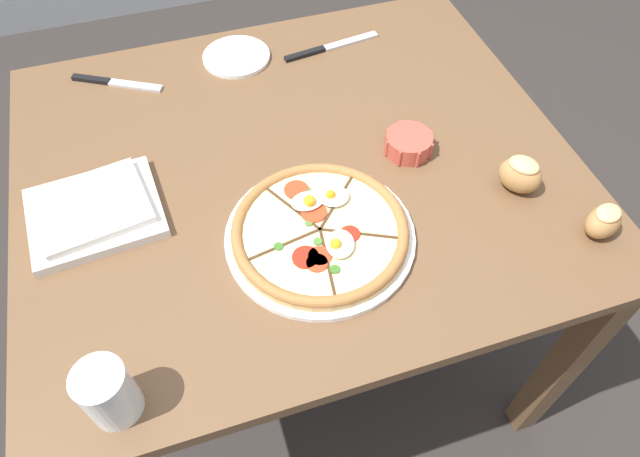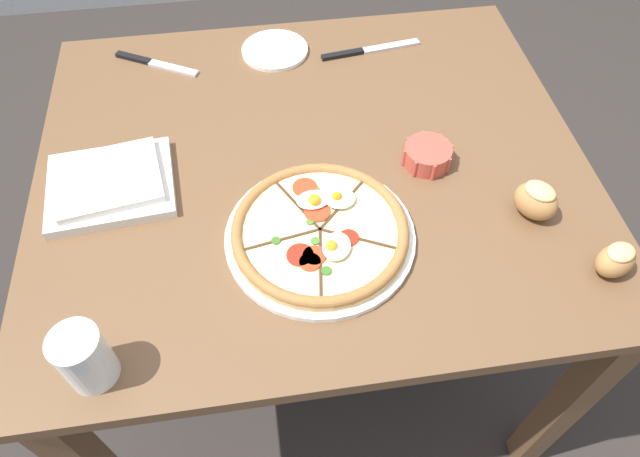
{
  "view_description": "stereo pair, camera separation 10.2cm",
  "coord_description": "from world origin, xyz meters",
  "px_view_note": "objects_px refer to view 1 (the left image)",
  "views": [
    {
      "loc": [
        -0.2,
        -0.79,
        1.62
      ],
      "look_at": [
        -0.01,
        -0.2,
        0.81
      ],
      "focal_mm": 32.0,
      "sensor_mm": 36.0,
      "label": 1
    },
    {
      "loc": [
        -0.1,
        -0.81,
        1.62
      ],
      "look_at": [
        -0.01,
        -0.2,
        0.81
      ],
      "focal_mm": 32.0,
      "sensor_mm": 36.0,
      "label": 2
    }
  ],
  "objects_px": {
    "ramekin_bowl": "(409,143)",
    "knife_spare": "(330,47)",
    "pizza": "(320,232)",
    "water_glass": "(109,395)",
    "knife_main": "(116,83)",
    "bread_piece_mid": "(520,174)",
    "side_saucer": "(236,57)",
    "napkin_folded": "(94,211)",
    "bread_piece_near": "(604,221)",
    "dining_table": "(298,196)"
  },
  "relations": [
    {
      "from": "dining_table",
      "to": "ramekin_bowl",
      "type": "relative_size",
      "value": 10.89
    },
    {
      "from": "ramekin_bowl",
      "to": "bread_piece_mid",
      "type": "relative_size",
      "value": 0.99
    },
    {
      "from": "dining_table",
      "to": "knife_spare",
      "type": "xyz_separation_m",
      "value": [
        0.19,
        0.34,
        0.12
      ]
    },
    {
      "from": "napkin_folded",
      "to": "knife_spare",
      "type": "distance_m",
      "value": 0.69
    },
    {
      "from": "ramekin_bowl",
      "to": "knife_main",
      "type": "bearing_deg",
      "value": 143.92
    },
    {
      "from": "napkin_folded",
      "to": "ramekin_bowl",
      "type": "bearing_deg",
      "value": -1.76
    },
    {
      "from": "knife_main",
      "to": "knife_spare",
      "type": "bearing_deg",
      "value": 26.51
    },
    {
      "from": "dining_table",
      "to": "bread_piece_near",
      "type": "bearing_deg",
      "value": -35.8
    },
    {
      "from": "pizza",
      "to": "bread_piece_near",
      "type": "xyz_separation_m",
      "value": [
        0.49,
        -0.14,
        0.02
      ]
    },
    {
      "from": "bread_piece_near",
      "to": "water_glass",
      "type": "distance_m",
      "value": 0.88
    },
    {
      "from": "bread_piece_mid",
      "to": "knife_main",
      "type": "xyz_separation_m",
      "value": [
        -0.72,
        0.56,
        -0.03
      ]
    },
    {
      "from": "dining_table",
      "to": "knife_main",
      "type": "height_order",
      "value": "knife_main"
    },
    {
      "from": "pizza",
      "to": "water_glass",
      "type": "height_order",
      "value": "water_glass"
    },
    {
      "from": "bread_piece_near",
      "to": "knife_spare",
      "type": "bearing_deg",
      "value": 112.94
    },
    {
      "from": "knife_main",
      "to": "side_saucer",
      "type": "distance_m",
      "value": 0.29
    },
    {
      "from": "water_glass",
      "to": "pizza",
      "type": "bearing_deg",
      "value": 28.27
    },
    {
      "from": "pizza",
      "to": "bread_piece_mid",
      "type": "relative_size",
      "value": 3.36
    },
    {
      "from": "ramekin_bowl",
      "to": "knife_spare",
      "type": "bearing_deg",
      "value": 96.07
    },
    {
      "from": "napkin_folded",
      "to": "bread_piece_near",
      "type": "xyz_separation_m",
      "value": [
        0.88,
        -0.32,
        0.02
      ]
    },
    {
      "from": "knife_main",
      "to": "pizza",
      "type": "bearing_deg",
      "value": -32.03
    },
    {
      "from": "knife_main",
      "to": "water_glass",
      "type": "distance_m",
      "value": 0.77
    },
    {
      "from": "napkin_folded",
      "to": "knife_main",
      "type": "bearing_deg",
      "value": 79.21
    },
    {
      "from": "knife_main",
      "to": "dining_table",
      "type": "bearing_deg",
      "value": -19.11
    },
    {
      "from": "bread_piece_mid",
      "to": "knife_main",
      "type": "relative_size",
      "value": 0.52
    },
    {
      "from": "bread_piece_mid",
      "to": "side_saucer",
      "type": "relative_size",
      "value": 0.64
    },
    {
      "from": "side_saucer",
      "to": "knife_spare",
      "type": "bearing_deg",
      "value": -7.7
    },
    {
      "from": "knife_main",
      "to": "ramekin_bowl",
      "type": "bearing_deg",
      "value": -7.17
    },
    {
      "from": "water_glass",
      "to": "side_saucer",
      "type": "relative_size",
      "value": 0.69
    },
    {
      "from": "water_glass",
      "to": "side_saucer",
      "type": "xyz_separation_m",
      "value": [
        0.36,
        0.78,
        -0.04
      ]
    },
    {
      "from": "dining_table",
      "to": "knife_spare",
      "type": "distance_m",
      "value": 0.41
    },
    {
      "from": "knife_spare",
      "to": "dining_table",
      "type": "bearing_deg",
      "value": -126.69
    },
    {
      "from": "water_glass",
      "to": "ramekin_bowl",
      "type": "bearing_deg",
      "value": 30.3
    },
    {
      "from": "pizza",
      "to": "bread_piece_mid",
      "type": "distance_m",
      "value": 0.4
    },
    {
      "from": "ramekin_bowl",
      "to": "knife_spare",
      "type": "relative_size",
      "value": 0.41
    },
    {
      "from": "knife_spare",
      "to": "water_glass",
      "type": "distance_m",
      "value": 0.95
    },
    {
      "from": "knife_main",
      "to": "water_glass",
      "type": "xyz_separation_m",
      "value": [
        -0.07,
        -0.77,
        0.04
      ]
    },
    {
      "from": "knife_spare",
      "to": "pizza",
      "type": "bearing_deg",
      "value": -118.11
    },
    {
      "from": "bread_piece_mid",
      "to": "side_saucer",
      "type": "xyz_separation_m",
      "value": [
        -0.43,
        0.57,
        -0.03
      ]
    },
    {
      "from": "bread_piece_mid",
      "to": "knife_main",
      "type": "height_order",
      "value": "bread_piece_mid"
    },
    {
      "from": "dining_table",
      "to": "water_glass",
      "type": "height_order",
      "value": "water_glass"
    },
    {
      "from": "dining_table",
      "to": "bread_piece_mid",
      "type": "relative_size",
      "value": 10.8
    },
    {
      "from": "ramekin_bowl",
      "to": "knife_spare",
      "type": "xyz_separation_m",
      "value": [
        -0.04,
        0.38,
        -0.02
      ]
    },
    {
      "from": "pizza",
      "to": "ramekin_bowl",
      "type": "distance_m",
      "value": 0.29
    },
    {
      "from": "bread_piece_near",
      "to": "knife_main",
      "type": "distance_m",
      "value": 1.07
    },
    {
      "from": "dining_table",
      "to": "bread_piece_mid",
      "type": "height_order",
      "value": "bread_piece_mid"
    },
    {
      "from": "pizza",
      "to": "knife_spare",
      "type": "bearing_deg",
      "value": 69.64
    },
    {
      "from": "water_glass",
      "to": "side_saucer",
      "type": "distance_m",
      "value": 0.86
    },
    {
      "from": "pizza",
      "to": "napkin_folded",
      "type": "xyz_separation_m",
      "value": [
        -0.39,
        0.18,
        -0.0
      ]
    },
    {
      "from": "side_saucer",
      "to": "bread_piece_mid",
      "type": "bearing_deg",
      "value": -53.09
    },
    {
      "from": "ramekin_bowl",
      "to": "knife_main",
      "type": "relative_size",
      "value": 0.52
    }
  ]
}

